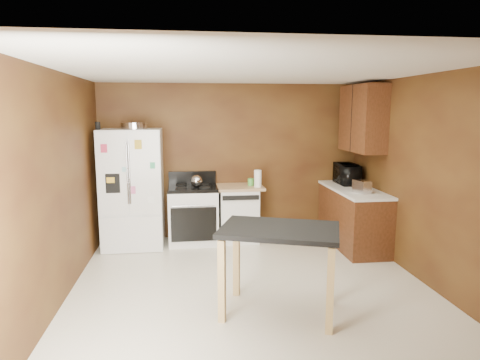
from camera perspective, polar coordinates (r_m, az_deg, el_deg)
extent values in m
plane|color=beige|center=(5.17, 1.62, -14.40)|extent=(4.50, 4.50, 0.00)
plane|color=white|center=(4.75, 1.76, 14.40)|extent=(4.50, 4.50, 0.00)
plane|color=brown|center=(7.01, -1.19, 2.53)|extent=(4.20, 0.00, 4.20)
plane|color=brown|center=(2.67, 9.34, -8.90)|extent=(4.20, 0.00, 4.20)
plane|color=brown|center=(4.94, -23.16, -1.10)|extent=(0.00, 4.50, 4.50)
plane|color=brown|center=(5.53, 23.70, -0.09)|extent=(0.00, 4.50, 4.50)
cylinder|color=silver|center=(6.56, -13.94, 7.03)|extent=(0.39, 0.39, 0.10)
cylinder|color=black|center=(6.54, -18.44, 6.88)|extent=(0.07, 0.07, 0.11)
sphere|color=silver|center=(6.66, -5.82, -0.13)|extent=(0.18, 0.18, 0.18)
cylinder|color=white|center=(6.66, 2.38, 0.19)|extent=(0.15, 0.15, 0.27)
cylinder|color=#50B144|center=(6.81, 1.46, -0.26)|extent=(0.13, 0.13, 0.11)
cube|color=silver|center=(6.38, 15.94, -0.86)|extent=(0.22, 0.28, 0.18)
imported|color=black|center=(7.09, 14.10, 0.68)|extent=(0.36, 0.53, 0.30)
cube|color=white|center=(6.70, -14.12, -1.10)|extent=(0.90, 0.75, 1.80)
cube|color=white|center=(6.31, -16.65, 0.74)|extent=(0.43, 0.02, 1.20)
cube|color=white|center=(6.25, -12.58, 0.83)|extent=(0.43, 0.02, 1.20)
cube|color=white|center=(6.47, -14.30, -7.12)|extent=(0.88, 0.02, 0.54)
cube|color=black|center=(6.33, -16.61, -0.43)|extent=(0.20, 0.01, 0.28)
cylinder|color=silver|center=(6.25, -14.80, 0.93)|extent=(0.02, 0.02, 0.90)
cylinder|color=silver|center=(6.25, -14.53, 0.93)|extent=(0.02, 0.02, 0.90)
cube|color=#C42E4F|center=(6.26, -17.70, 4.03)|extent=(0.09, 0.00, 0.12)
cube|color=gold|center=(6.19, -13.43, 4.63)|extent=(0.10, 0.00, 0.13)
cube|color=#3CA873|center=(6.20, -11.58, 1.92)|extent=(0.07, 0.00, 0.09)
cube|color=gold|center=(6.30, -16.88, -0.02)|extent=(0.11, 0.00, 0.08)
cube|color=#D65F99|center=(6.29, -14.12, -1.31)|extent=(0.08, 0.00, 0.11)
cube|color=white|center=(6.29, -11.80, -2.61)|extent=(0.09, 0.00, 0.10)
cube|color=#8DCCD4|center=(6.25, -15.13, 1.38)|extent=(0.07, 0.00, 0.07)
cube|color=white|center=(6.80, -6.25, -4.81)|extent=(0.76, 0.65, 0.85)
cube|color=black|center=(6.71, -6.32, -1.08)|extent=(0.76, 0.65, 0.05)
cube|color=black|center=(6.97, -6.38, 0.36)|extent=(0.76, 0.06, 0.20)
cube|color=black|center=(6.49, -6.19, -5.92)|extent=(0.68, 0.02, 0.52)
cylinder|color=silver|center=(6.41, -6.23, -3.43)|extent=(0.62, 0.02, 0.02)
cylinder|color=black|center=(6.86, -7.85, -0.62)|extent=(0.17, 0.17, 0.02)
cylinder|color=black|center=(6.87, -4.85, -0.56)|extent=(0.17, 0.17, 0.02)
cylinder|color=black|center=(6.55, -7.87, -1.10)|extent=(0.17, 0.17, 0.02)
cylinder|color=black|center=(6.55, -4.72, -1.04)|extent=(0.17, 0.17, 0.02)
cube|color=white|center=(6.88, -0.23, -4.60)|extent=(0.60, 0.60, 0.85)
cube|color=black|center=(6.50, 0.11, -2.39)|extent=(0.56, 0.02, 0.07)
cube|color=tan|center=(6.78, -0.23, -0.95)|extent=(0.78, 0.62, 0.04)
cube|color=brown|center=(6.83, 14.83, -4.96)|extent=(0.60, 1.55, 0.86)
cube|color=white|center=(6.74, 14.99, -1.25)|extent=(0.63, 1.58, 0.04)
cube|color=brown|center=(6.77, 16.04, 7.87)|extent=(0.35, 1.05, 1.00)
cube|color=black|center=(6.70, 14.63, 7.92)|extent=(0.01, 0.01, 1.00)
cube|color=black|center=(4.35, 5.29, -6.65)|extent=(1.37, 1.13, 0.05)
cube|color=tan|center=(4.88, -0.48, -10.54)|extent=(0.09, 0.09, 0.84)
cube|color=tan|center=(4.77, 12.03, -11.23)|extent=(0.09, 0.09, 0.84)
cube|color=tan|center=(4.30, -2.44, -13.36)|extent=(0.09, 0.09, 0.84)
cube|color=tan|center=(4.18, 11.94, -14.28)|extent=(0.09, 0.09, 0.84)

